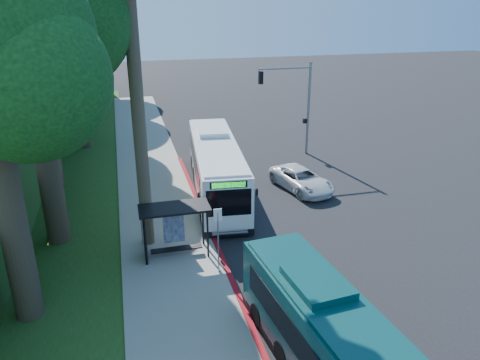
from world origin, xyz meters
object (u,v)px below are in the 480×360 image
object	(u,v)px
bus_shelter	(169,221)
white_bus	(216,166)
pickup	(302,179)
teal_bus	(342,356)

from	to	relation	value
bus_shelter	white_bus	size ratio (longest dim) A/B	0.26
bus_shelter	pickup	xyz separation A→B (m)	(8.97, 6.07, -1.13)
bus_shelter	white_bus	xyz separation A→B (m)	(3.66, 6.95, -0.05)
pickup	bus_shelter	bearing A→B (deg)	-159.30
white_bus	teal_bus	xyz separation A→B (m)	(0.31, -16.67, -0.18)
bus_shelter	white_bus	world-z (taller)	white_bus
teal_bus	pickup	bearing A→B (deg)	66.69
bus_shelter	white_bus	distance (m)	7.86
white_bus	pickup	size ratio (longest dim) A/B	2.50
teal_bus	pickup	size ratio (longest dim) A/B	2.24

